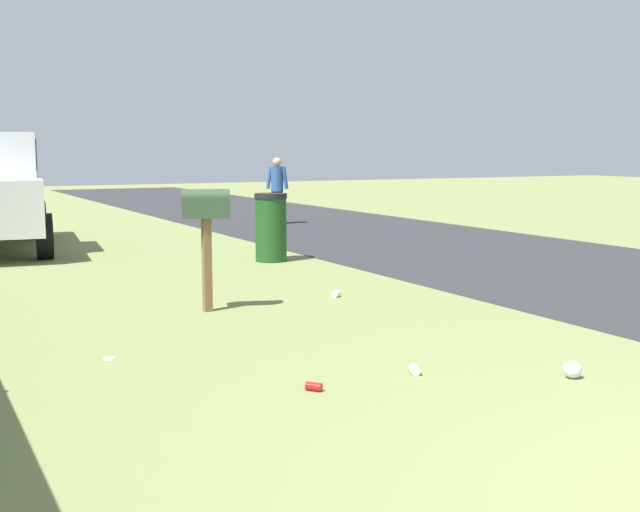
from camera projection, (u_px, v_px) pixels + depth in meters
name	position (u px, v px, depth m)	size (l,w,h in m)	color
road_asphalt	(636.00, 280.00, 11.03)	(60.00, 5.80, 0.01)	#2D2D30
mailbox	(206.00, 213.00, 8.76)	(0.36, 0.56, 1.37)	brown
trash_bin	(271.00, 227.00, 12.85)	(0.53, 0.53, 1.10)	#1E4C1E
pedestrian	(277.00, 186.00, 19.24)	(0.34, 0.48, 1.62)	black
litter_cup_midfield_b	(415.00, 370.00, 6.38)	(0.08, 0.08, 0.10)	white
litter_cup_by_mailbox	(336.00, 294.00, 9.76)	(0.08, 0.08, 0.10)	white
litter_can_far_scatter	(314.00, 387.00, 5.95)	(0.07, 0.07, 0.12)	red
litter_wrapper_near_hydrant	(109.00, 358.00, 6.88)	(0.12, 0.08, 0.01)	silver
litter_bag_midfield_a	(573.00, 370.00, 6.28)	(0.14, 0.14, 0.14)	silver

